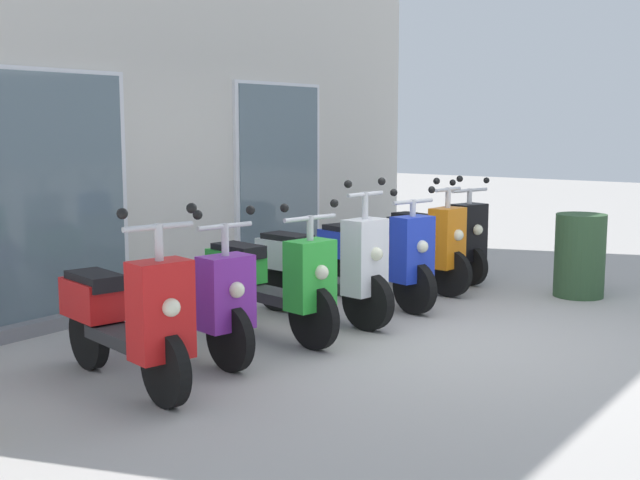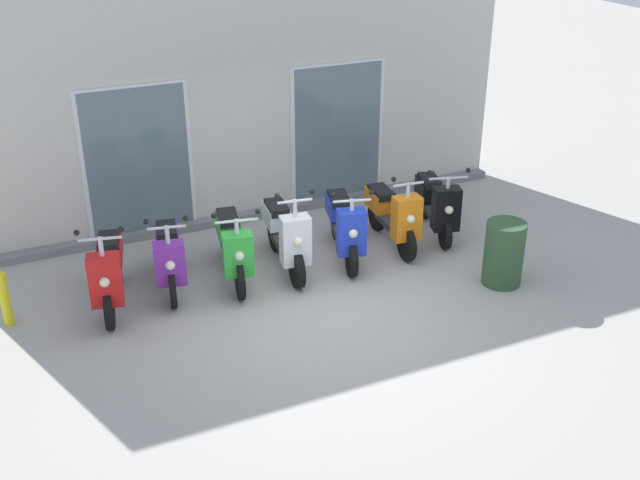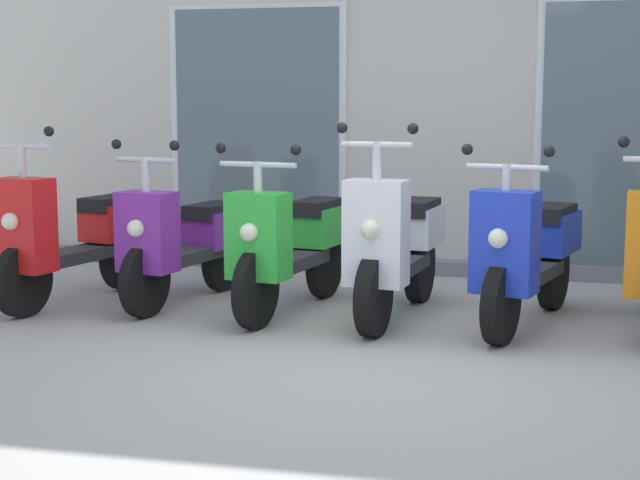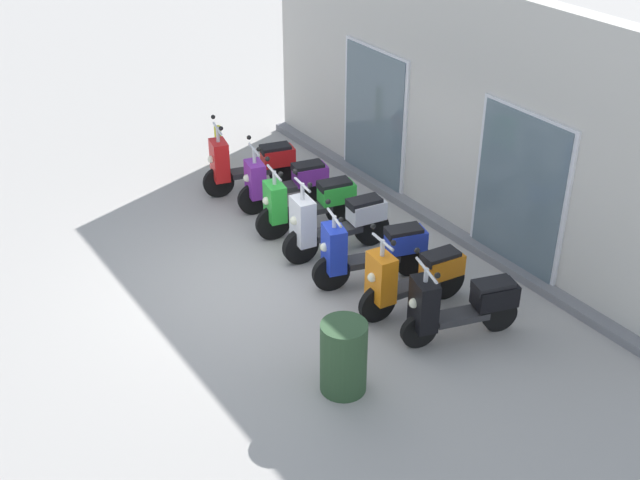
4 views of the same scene
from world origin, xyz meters
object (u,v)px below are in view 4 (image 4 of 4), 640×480
at_px(scooter_purple, 284,181).
at_px(scooter_blue, 370,251).
at_px(scooter_orange, 412,277).
at_px(scooter_green, 307,202).
at_px(trash_bin, 344,357).
at_px(curb_bollard, 219,145).
at_px(scooter_black, 459,305).
at_px(scooter_white, 334,223).
at_px(scooter_red, 249,163).

distance_m(scooter_purple, scooter_blue, 2.46).
bearing_deg(scooter_orange, scooter_green, -179.98).
distance_m(scooter_blue, trash_bin, 2.21).
height_order(scooter_purple, curb_bollard, scooter_purple).
bearing_deg(scooter_black, scooter_blue, -175.34).
relative_size(scooter_purple, scooter_white, 0.92).
relative_size(scooter_black, curb_bollard, 2.13).
bearing_deg(scooter_white, scooter_black, 2.36).
xyz_separation_m(scooter_black, curb_bollard, (-6.09, -0.05, -0.15)).
bearing_deg(scooter_green, trash_bin, -26.51).
bearing_deg(scooter_red, scooter_blue, 0.04).
distance_m(scooter_white, scooter_orange, 1.67).
height_order(scooter_purple, scooter_orange, scooter_orange).
xyz_separation_m(scooter_black, trash_bin, (-0.01, -1.67, -0.06)).
distance_m(scooter_green, scooter_white, 0.75).
xyz_separation_m(scooter_red, scooter_purple, (0.80, 0.17, -0.03)).
bearing_deg(scooter_white, scooter_green, 177.97).
height_order(scooter_orange, curb_bollard, scooter_orange).
height_order(scooter_white, trash_bin, scooter_white).
relative_size(scooter_white, curb_bollard, 2.38).
distance_m(scooter_green, scooter_orange, 2.42).
distance_m(scooter_red, scooter_purple, 0.82).
relative_size(scooter_red, scooter_black, 1.07).
distance_m(scooter_purple, curb_bollard, 2.04).
relative_size(scooter_orange, curb_bollard, 2.25).
bearing_deg(trash_bin, scooter_red, 162.36).
relative_size(scooter_blue, scooter_orange, 1.04).
bearing_deg(scooter_orange, trash_bin, -63.97).
distance_m(scooter_white, trash_bin, 2.91).
bearing_deg(scooter_white, scooter_purple, 174.87).
xyz_separation_m(curb_bollard, trash_bin, (6.08, -1.62, 0.09)).
bearing_deg(trash_bin, scooter_black, 89.64).
height_order(scooter_blue, curb_bollard, scooter_blue).
height_order(scooter_green, scooter_blue, scooter_blue).
relative_size(scooter_green, scooter_white, 0.98).
distance_m(scooter_blue, scooter_black, 1.60).
relative_size(scooter_purple, scooter_orange, 0.97).
relative_size(scooter_red, scooter_orange, 1.01).
bearing_deg(scooter_green, scooter_purple, 172.12).
height_order(scooter_green, scooter_white, scooter_white).
height_order(scooter_white, scooter_blue, scooter_white).
relative_size(scooter_orange, scooter_black, 1.06).
bearing_deg(trash_bin, scooter_white, 147.39).
relative_size(scooter_red, scooter_green, 0.98).
bearing_deg(scooter_blue, curb_bollard, 178.95).
xyz_separation_m(scooter_green, scooter_orange, (2.42, 0.00, -0.00)).
distance_m(scooter_red, scooter_green, 1.64).
bearing_deg(trash_bin, scooter_blue, 135.73).
distance_m(scooter_purple, scooter_green, 0.84).
bearing_deg(scooter_green, scooter_white, -2.03).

